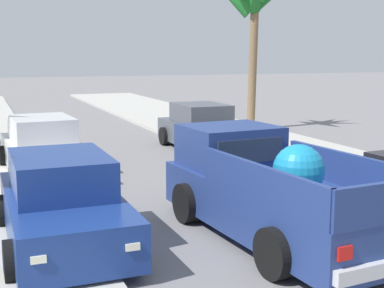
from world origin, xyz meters
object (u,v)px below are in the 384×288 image
object	(u,v)px
car_left_near	(202,128)
car_right_mid	(62,204)
car_left_mid	(43,148)
palm_tree_right_fore	(253,5)
pickup_truck	(269,192)

from	to	relation	value
car_left_near	car_right_mid	size ratio (longest dim) A/B	1.00
car_left_mid	palm_tree_right_fore	size ratio (longest dim) A/B	0.69
car_right_mid	palm_tree_right_fore	size ratio (longest dim) A/B	0.68
car_left_near	car_left_mid	bearing A→B (deg)	-159.65
pickup_truck	car_left_near	bearing A→B (deg)	74.96
pickup_truck	car_left_near	distance (m)	8.93
pickup_truck	car_right_mid	distance (m)	3.55
pickup_truck	car_left_mid	distance (m)	7.30
car_left_mid	palm_tree_right_fore	world-z (taller)	palm_tree_right_fore
car_left_near	pickup_truck	bearing A→B (deg)	-105.04
car_left_near	car_left_mid	xyz separation A→B (m)	(-5.42, -2.01, 0.00)
car_left_near	car_left_mid	world-z (taller)	same
car_left_near	palm_tree_right_fore	world-z (taller)	palm_tree_right_fore
car_left_mid	palm_tree_right_fore	bearing A→B (deg)	31.39
car_left_mid	car_right_mid	world-z (taller)	same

